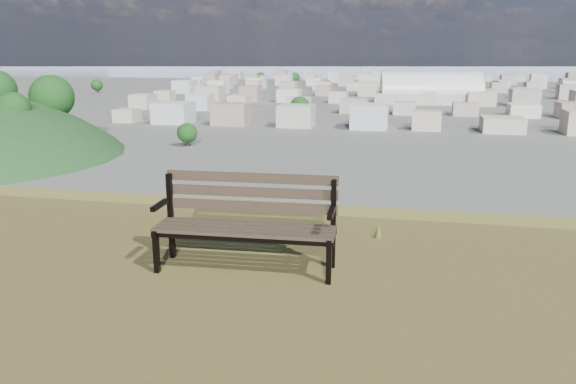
# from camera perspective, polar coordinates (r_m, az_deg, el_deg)

# --- Properties ---
(park_bench) EXTENTS (1.77, 0.64, 0.91)m
(park_bench) POSITION_cam_1_polar(r_m,az_deg,el_deg) (5.50, -4.17, -2.55)
(park_bench) COLOR #3B2E22
(park_bench) RESTS_ON hilltop_mesa
(arena) EXTENTS (53.76, 27.92, 21.73)m
(arena) POSITION_cam_1_polar(r_m,az_deg,el_deg) (310.67, 14.21, 9.66)
(arena) COLOR #B5B4B1
(arena) RESTS_ON ground
(city_blocks) EXTENTS (395.00, 361.00, 7.00)m
(city_blocks) POSITION_cam_1_polar(r_m,az_deg,el_deg) (398.17, 11.81, 10.45)
(city_blocks) COLOR beige
(city_blocks) RESTS_ON ground
(city_trees) EXTENTS (406.52, 387.20, 9.98)m
(city_trees) POSITION_cam_1_polar(r_m,az_deg,el_deg) (324.09, 6.95, 10.10)
(city_trees) COLOR #332119
(city_trees) RESTS_ON ground
(bay_water) EXTENTS (2400.00, 700.00, 0.12)m
(bay_water) POSITION_cam_1_polar(r_m,az_deg,el_deg) (903.43, 12.11, 12.11)
(bay_water) COLOR gray
(bay_water) RESTS_ON ground
(far_hills) EXTENTS (2050.00, 340.00, 60.00)m
(far_hills) POSITION_cam_1_polar(r_m,az_deg,el_deg) (1407.38, 9.71, 13.88)
(far_hills) COLOR #A5ADCD
(far_hills) RESTS_ON ground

